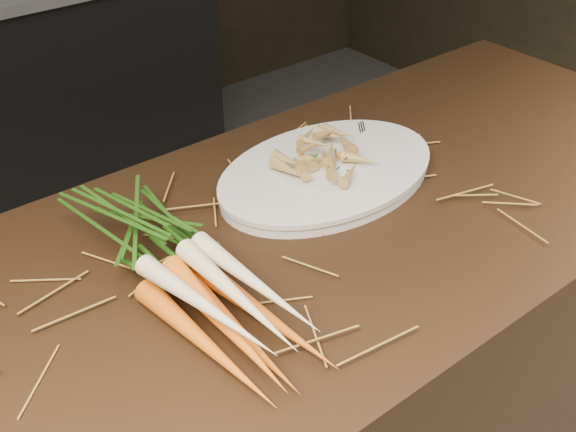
# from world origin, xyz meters

# --- Properties ---
(straw_bedding) EXTENTS (1.40, 0.60, 0.02)m
(straw_bedding) POSITION_xyz_m (0.00, 0.30, 0.91)
(straw_bedding) COLOR olive
(straw_bedding) RESTS_ON main_counter
(root_veg_bunch) EXTENTS (0.18, 0.52, 0.10)m
(root_veg_bunch) POSITION_xyz_m (0.07, 0.32, 0.95)
(root_veg_bunch) COLOR #D9530D
(root_veg_bunch) RESTS_ON main_counter
(serving_platter) EXTENTS (0.44, 0.31, 0.02)m
(serving_platter) POSITION_xyz_m (0.43, 0.39, 0.91)
(serving_platter) COLOR white
(serving_platter) RESTS_ON main_counter
(roasted_veg_heap) EXTENTS (0.22, 0.16, 0.05)m
(roasted_veg_heap) POSITION_xyz_m (0.43, 0.39, 0.95)
(roasted_veg_heap) COLOR olive
(roasted_veg_heap) RESTS_ON serving_platter
(serving_fork) EXTENTS (0.11, 0.14, 0.00)m
(serving_fork) POSITION_xyz_m (0.58, 0.38, 0.92)
(serving_fork) COLOR silver
(serving_fork) RESTS_ON serving_platter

